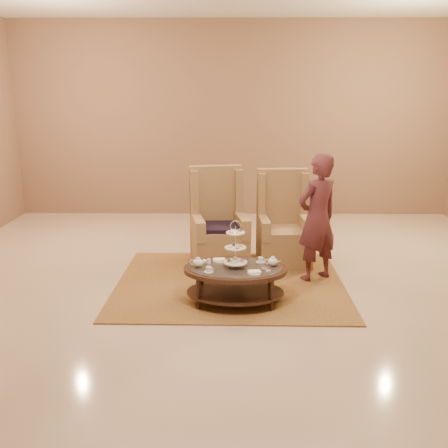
{
  "coord_description": "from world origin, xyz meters",
  "views": [
    {
      "loc": [
        -0.07,
        -5.27,
        2.27
      ],
      "look_at": [
        -0.14,
        0.2,
        0.81
      ],
      "focal_mm": 40.0,
      "sensor_mm": 36.0,
      "label": 1
    }
  ],
  "objects_px": {
    "armchair_left": "(218,231)",
    "armchair_right": "(283,232)",
    "person": "(317,218)",
    "tea_table": "(235,274)"
  },
  "relations": [
    {
      "from": "armchair_left",
      "to": "armchair_right",
      "type": "bearing_deg",
      "value": -7.49
    },
    {
      "from": "armchair_right",
      "to": "person",
      "type": "relative_size",
      "value": 0.8
    },
    {
      "from": "tea_table",
      "to": "armchair_right",
      "type": "xyz_separation_m",
      "value": [
        0.66,
        1.4,
        0.08
      ]
    },
    {
      "from": "armchair_left",
      "to": "person",
      "type": "bearing_deg",
      "value": -37.77
    },
    {
      "from": "tea_table",
      "to": "armchair_right",
      "type": "height_order",
      "value": "armchair_right"
    },
    {
      "from": "tea_table",
      "to": "armchair_right",
      "type": "distance_m",
      "value": 1.55
    },
    {
      "from": "armchair_left",
      "to": "tea_table",
      "type": "bearing_deg",
      "value": -91.81
    },
    {
      "from": "armchair_right",
      "to": "person",
      "type": "xyz_separation_m",
      "value": [
        0.34,
        -0.67,
        0.36
      ]
    },
    {
      "from": "tea_table",
      "to": "person",
      "type": "height_order",
      "value": "person"
    },
    {
      "from": "tea_table",
      "to": "person",
      "type": "bearing_deg",
      "value": 38.2
    }
  ]
}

